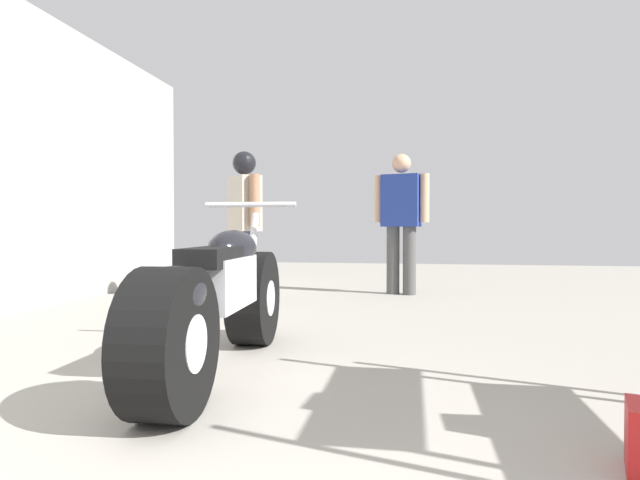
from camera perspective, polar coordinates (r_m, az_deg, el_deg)
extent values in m
plane|color=#9E998E|center=(4.11, -2.28, -9.89)|extent=(16.40, 16.40, 0.00)
cylinder|color=black|center=(3.66, -7.18, -6.23)|extent=(0.27, 0.65, 0.64)
cylinder|color=silver|center=(3.66, -7.18, -6.23)|extent=(0.26, 0.25, 0.24)
cylinder|color=black|center=(2.31, -16.01, -10.65)|extent=(0.27, 0.65, 0.64)
cylinder|color=silver|center=(2.31, -16.01, -10.65)|extent=(0.26, 0.25, 0.24)
cube|color=silver|center=(2.95, -10.58, -4.53)|extent=(0.27, 0.65, 0.28)
ellipsoid|color=black|center=(3.15, -9.41, -0.92)|extent=(0.29, 0.53, 0.22)
cube|color=black|center=(2.77, -11.70, -1.83)|extent=(0.24, 0.49, 0.10)
ellipsoid|color=black|center=(2.33, -15.56, -5.62)|extent=(0.28, 0.45, 0.24)
cylinder|color=silver|center=(3.60, -7.34, -1.60)|extent=(0.06, 0.25, 0.58)
cylinder|color=silver|center=(3.56, -7.52, 3.81)|extent=(0.62, 0.07, 0.04)
cylinder|color=silver|center=(2.77, -15.24, -10.70)|extent=(0.12, 0.55, 0.09)
cylinder|color=#4C4C4C|center=(6.49, 7.89, -2.18)|extent=(0.19, 0.19, 0.82)
cylinder|color=#4C4C4C|center=(6.44, 9.63, -2.21)|extent=(0.19, 0.19, 0.82)
cube|color=navy|center=(6.46, 8.77, 4.22)|extent=(0.50, 0.35, 0.63)
cylinder|color=tan|center=(6.55, 6.39, 4.42)|extent=(0.14, 0.14, 0.58)
cylinder|color=tan|center=(6.39, 11.22, 4.48)|extent=(0.14, 0.14, 0.58)
sphere|color=tan|center=(6.50, 8.79, 8.18)|extent=(0.23, 0.23, 0.23)
cylinder|color=#384766|center=(5.67, -7.76, -2.93)|extent=(0.21, 0.21, 0.77)
cylinder|color=#384766|center=(5.84, -8.52, -2.81)|extent=(0.21, 0.21, 0.77)
cube|color=#B2A899|center=(5.75, -8.16, 3.89)|extent=(0.45, 0.47, 0.59)
cylinder|color=#9E7051|center=(5.51, -7.07, 4.27)|extent=(0.15, 0.15, 0.54)
cylinder|color=#9E7051|center=(5.99, -9.17, 4.01)|extent=(0.15, 0.15, 0.54)
sphere|color=black|center=(5.78, -8.18, 8.07)|extent=(0.21, 0.21, 0.21)
sphere|color=black|center=(5.78, -8.18, 8.22)|extent=(0.25, 0.25, 0.25)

